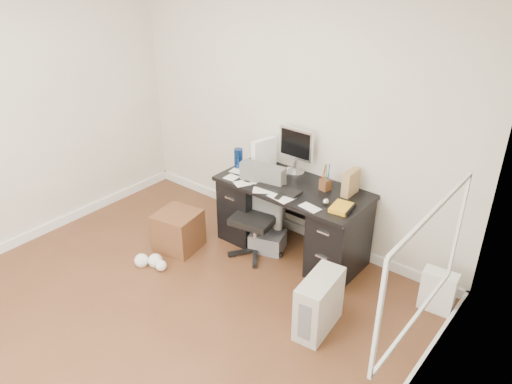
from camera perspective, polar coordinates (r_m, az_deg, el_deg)
ground at (r=4.44m, az=-12.22°, el=-14.49°), size 4.00×4.00×0.00m
room_shell at (r=3.56m, az=-14.17°, el=5.74°), size 4.02×4.02×2.71m
desk at (r=5.01m, az=4.12°, el=-2.83°), size 1.50×0.70×0.75m
loose_papers at (r=4.91m, az=2.00°, el=1.20°), size 1.10×0.60×0.00m
lcd_monitor at (r=5.00m, az=4.61°, el=4.71°), size 0.39×0.22×0.49m
keyboard at (r=4.75m, az=2.62°, el=0.38°), size 0.45×0.17×0.03m
computer_mouse at (r=4.52m, az=7.98°, el=-1.12°), size 0.07×0.07×0.06m
travel_mug at (r=5.17m, az=-2.02°, el=3.89°), size 0.09×0.09×0.20m
white_binder at (r=5.11m, az=0.91°, el=4.36°), size 0.19×0.30×0.32m
magazine_file at (r=4.70m, az=10.76°, el=1.07°), size 0.10×0.21×0.24m
pen_cup at (r=4.74m, az=7.99°, el=1.70°), size 0.13×0.13×0.26m
yellow_book at (r=4.47m, az=9.79°, el=-1.78°), size 0.20×0.24×0.04m
paper_remote at (r=4.62m, az=2.91°, el=-0.48°), size 0.26×0.22×0.02m
office_chair at (r=4.92m, az=-0.09°, el=-2.47°), size 0.61×0.61×0.93m
pc_tower at (r=4.18m, az=7.21°, el=-12.55°), size 0.28×0.52×0.50m
shopping_bag at (r=4.64m, az=20.07°, el=-10.59°), size 0.30×0.23×0.39m
wicker_basket at (r=5.21m, az=-8.87°, el=-4.35°), size 0.47×0.47×0.41m
desk_printer at (r=5.17m, az=1.33°, el=-5.60°), size 0.41×0.37×0.20m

